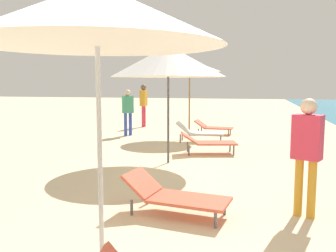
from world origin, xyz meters
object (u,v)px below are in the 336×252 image
Objects in this scene: person_walking_mid at (144,101)px; lounger_farthest_shoreside at (213,127)px; lounger_farthest_inland at (199,131)px; umbrella_farthest at (190,66)px; umbrella_nearest at (97,15)px; lounger_second_shoreside at (208,142)px; person_walking_near at (128,108)px; lounger_nearest_shoreside at (175,195)px; person_walking_far at (307,146)px; umbrella_second at (168,61)px.

lounger_farthest_shoreside is at bearing 155.29° from person_walking_mid.
umbrella_farthest is at bearing 112.59° from lounger_farthest_inland.
lounger_second_shoreside is (0.40, 5.64, -2.11)m from umbrella_nearest.
person_walking_mid is (-0.22, 2.50, 0.12)m from person_walking_near.
umbrella_nearest is 2.54m from lounger_nearest_shoreside.
person_walking_near is (-3.06, 2.58, 0.64)m from lounger_second_shoreside.
person_walking_far is (2.06, -7.63, 0.69)m from lounger_farthest_shoreside.
lounger_farthest_inland is at bearing 104.13° from lounger_nearest_shoreside.
lounger_second_shoreside is at bearing 99.97° from lounger_nearest_shoreside.
umbrella_nearest reaches higher than lounger_nearest_shoreside.
person_walking_near is (-2.66, 8.22, -1.47)m from umbrella_nearest.
lounger_nearest_shoreside is at bearing -102.73° from lounger_second_shoreside.
umbrella_second is 3.59m from lounger_farthest_inland.
lounger_farthest_inland is 2.78m from person_walking_near.
lounger_farthest_shoreside is at bearing 39.20° from person_walking_far.
lounger_farthest_shoreside is at bearing 84.59° from umbrella_second.
lounger_second_shoreside is at bearing -78.99° from lounger_farthest_inland.
person_walking_near is at bearing 60.33° from person_walking_far.
lounger_farthest_inland is at bearing 131.72° from person_walking_mid.
lounger_second_shoreside is 1.00× the size of lounger_farthest_inland.
person_walking_far is (5.07, -9.13, -0.11)m from person_walking_mid.
lounger_nearest_shoreside is 7.96m from lounger_farthest_shoreside.
lounger_farthest_inland is 0.95× the size of person_walking_near.
umbrella_farthest reaches higher than person_walking_far.
lounger_farthest_shoreside is 0.86× the size of person_walking_near.
lounger_nearest_shoreside is at bearing -89.07° from lounger_farthest_inland.
person_walking_far is (2.28, -5.79, 0.62)m from lounger_farthest_inland.
umbrella_second is 1.78× the size of lounger_second_shoreside.
lounger_nearest_shoreside is (0.50, 1.27, -2.14)m from umbrella_nearest.
lounger_farthest_inland is at bearing -92.56° from lounger_farthest_shoreside.
lounger_nearest_shoreside is at bearing -81.44° from umbrella_farthest.
lounger_nearest_shoreside is at bearing 125.05° from person_walking_far.
umbrella_second is 1.69× the size of person_walking_near.
person_walking_near is at bearing 157.54° from lounger_farthest_inland.
umbrella_second is 3.96m from person_walking_far.
person_walking_near is at bearing 96.78° from person_walking_mid.
umbrella_nearest is 11.19m from person_walking_mid.
lounger_farthest_shoreside is at bearing 52.82° from umbrella_farthest.
umbrella_farthest is (-0.96, 2.67, 2.03)m from lounger_second_shoreside.
person_walking_near is at bearing 121.15° from umbrella_second.
person_walking_mid reaches higher than person_walking_far.
lounger_second_shoreside is at bearing 124.61° from person_walking_mid.
umbrella_farthest is (-0.56, 8.31, -0.08)m from umbrella_nearest.
lounger_second_shoreside is at bearing -70.23° from umbrella_farthest.
lounger_farthest_inland is (0.24, 3.03, -1.92)m from umbrella_second.
umbrella_second is at bearing -99.11° from lounger_farthest_inland.
person_walking_mid is at bearing 133.92° from umbrella_farthest.
lounger_nearest_shoreside is 7.42m from umbrella_farthest.
lounger_farthest_inland is at bearing 90.68° from umbrella_nearest.
person_walking_near is at bearing 107.96° from umbrella_nearest.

